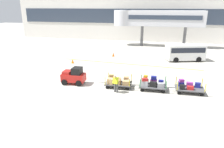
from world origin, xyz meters
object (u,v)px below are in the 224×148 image
at_px(baggage_cart_lead, 118,82).
at_px(safety_cone_near, 73,61).
at_px(baggage_tug, 74,76).
at_px(safety_cone_far, 113,54).
at_px(shuttle_van, 185,51).
at_px(baggage_cart_tail, 189,87).
at_px(baggage_cart_middle, 152,84).
at_px(baggage_handler, 116,83).

relative_size(baggage_cart_lead, safety_cone_near, 5.49).
xyz_separation_m(baggage_tug, safety_cone_near, (-3.07, 6.75, -0.48)).
distance_m(baggage_cart_lead, safety_cone_far, 11.83).
xyz_separation_m(baggage_tug, shuttle_van, (10.75, 11.30, 0.48)).
height_order(baggage_cart_lead, baggage_cart_tail, same).
xyz_separation_m(baggage_cart_middle, baggage_cart_tail, (2.98, 0.13, -0.08)).
relative_size(baggage_cart_tail, shuttle_van, 0.59).
distance_m(baggage_cart_tail, safety_cone_far, 14.34).
height_order(baggage_cart_middle, shuttle_van, shuttle_van).
height_order(baggage_cart_middle, safety_cone_near, baggage_cart_middle).
bearing_deg(safety_cone_near, baggage_handler, -47.36).
bearing_deg(baggage_cart_tail, baggage_handler, -166.31).
distance_m(baggage_cart_tail, baggage_handler, 6.08).
height_order(baggage_cart_middle, baggage_cart_tail, baggage_cart_middle).
bearing_deg(baggage_cart_tail, baggage_cart_middle, -177.60).
height_order(safety_cone_near, safety_cone_far, same).
relative_size(baggage_tug, baggage_cart_lead, 0.70).
relative_size(baggage_cart_middle, shuttle_van, 0.59).
distance_m(baggage_cart_tail, safety_cone_near, 14.63).
height_order(baggage_cart_lead, baggage_cart_middle, baggage_cart_middle).
xyz_separation_m(baggage_cart_lead, baggage_cart_middle, (2.95, 0.12, 0.03)).
bearing_deg(safety_cone_far, shuttle_van, -1.19).
bearing_deg(safety_cone_near, baggage_cart_middle, -32.82).
height_order(baggage_handler, safety_cone_near, baggage_handler).
xyz_separation_m(baggage_cart_lead, safety_cone_far, (-3.04, 11.43, -0.26)).
bearing_deg(shuttle_van, baggage_cart_middle, -108.24).
distance_m(baggage_cart_lead, baggage_cart_middle, 2.95).
xyz_separation_m(baggage_handler, safety_cone_far, (-3.08, 12.62, -0.59)).
bearing_deg(baggage_tug, baggage_cart_lead, 1.02).
relative_size(baggage_cart_tail, baggage_handler, 1.93).
bearing_deg(baggage_cart_tail, baggage_cart_lead, -177.63).
bearing_deg(shuttle_van, baggage_cart_tail, -93.54).
bearing_deg(baggage_cart_lead, baggage_tug, -178.98).
bearing_deg(safety_cone_far, baggage_cart_lead, -75.09).
distance_m(baggage_cart_lead, safety_cone_near, 9.83).
bearing_deg(shuttle_van, safety_cone_far, 178.81).
bearing_deg(baggage_cart_lead, baggage_cart_middle, 2.33).
distance_m(baggage_cart_middle, safety_cone_far, 12.80).
distance_m(baggage_tug, baggage_cart_lead, 4.15).
bearing_deg(baggage_tug, safety_cone_near, 114.44).
distance_m(shuttle_van, safety_cone_far, 9.70).
bearing_deg(shuttle_van, safety_cone_near, -161.75).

